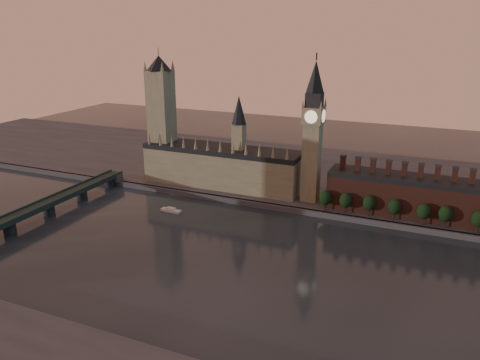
# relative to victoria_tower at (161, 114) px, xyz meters

# --- Properties ---
(ground) EXTENTS (900.00, 900.00, 0.00)m
(ground) POSITION_rel_victoria_tower_xyz_m (120.00, -115.00, -59.09)
(ground) COLOR black
(ground) RESTS_ON ground
(north_bank) EXTENTS (900.00, 182.00, 4.00)m
(north_bank) POSITION_rel_victoria_tower_xyz_m (120.00, 63.04, -57.09)
(north_bank) COLOR #4B4A50
(north_bank) RESTS_ON ground
(palace_of_westminster) EXTENTS (130.00, 30.30, 74.00)m
(palace_of_westminster) POSITION_rel_victoria_tower_xyz_m (55.59, -0.09, -37.46)
(palace_of_westminster) COLOR gray
(palace_of_westminster) RESTS_ON north_bank
(victoria_tower) EXTENTS (24.00, 24.00, 108.00)m
(victoria_tower) POSITION_rel_victoria_tower_xyz_m (0.00, 0.00, 0.00)
(victoria_tower) COLOR gray
(victoria_tower) RESTS_ON north_bank
(big_ben) EXTENTS (15.00, 15.00, 107.00)m
(big_ben) POSITION_rel_victoria_tower_xyz_m (130.00, -5.00, -2.26)
(big_ben) COLOR gray
(big_ben) RESTS_ON north_bank
(chimney_block) EXTENTS (110.00, 25.00, 37.00)m
(chimney_block) POSITION_rel_victoria_tower_xyz_m (200.00, -5.00, -41.27)
(chimney_block) COLOR #50291E
(chimney_block) RESTS_ON north_bank
(embankment_tree_0) EXTENTS (8.60, 8.60, 14.88)m
(embankment_tree_0) POSITION_rel_victoria_tower_xyz_m (145.48, -21.46, -45.62)
(embankment_tree_0) COLOR black
(embankment_tree_0) RESTS_ON north_bank
(embankment_tree_1) EXTENTS (8.60, 8.60, 14.88)m
(embankment_tree_1) POSITION_rel_victoria_tower_xyz_m (159.69, -21.14, -45.62)
(embankment_tree_1) COLOR black
(embankment_tree_1) RESTS_ON north_bank
(embankment_tree_2) EXTENTS (8.60, 8.60, 14.88)m
(embankment_tree_2) POSITION_rel_victoria_tower_xyz_m (175.50, -19.64, -45.62)
(embankment_tree_2) COLOR black
(embankment_tree_2) RESTS_ON north_bank
(embankment_tree_3) EXTENTS (8.60, 8.60, 14.88)m
(embankment_tree_3) POSITION_rel_victoria_tower_xyz_m (192.12, -20.45, -45.62)
(embankment_tree_3) COLOR black
(embankment_tree_3) RESTS_ON north_bank
(embankment_tree_4) EXTENTS (8.60, 8.60, 14.88)m
(embankment_tree_4) POSITION_rel_victoria_tower_xyz_m (210.40, -21.39, -45.62)
(embankment_tree_4) COLOR black
(embankment_tree_4) RESTS_ON north_bank
(embankment_tree_5) EXTENTS (8.60, 8.60, 14.88)m
(embankment_tree_5) POSITION_rel_victoria_tower_xyz_m (223.44, -20.30, -45.62)
(embankment_tree_5) COLOR black
(embankment_tree_5) RESTS_ON north_bank
(embankment_tree_6) EXTENTS (8.60, 8.60, 14.88)m
(embankment_tree_6) POSITION_rel_victoria_tower_xyz_m (242.72, -21.20, -45.62)
(embankment_tree_6) COLOR black
(embankment_tree_6) RESTS_ON north_bank
(westminster_bridge) EXTENTS (14.00, 200.00, 11.55)m
(westminster_bridge) POSITION_rel_victoria_tower_xyz_m (-35.00, -117.70, -51.65)
(westminster_bridge) COLOR #1D2D28
(westminster_bridge) RESTS_ON ground
(river_boat) EXTENTS (15.95, 5.57, 3.13)m
(river_boat) POSITION_rel_victoria_tower_xyz_m (41.52, -58.42, -57.89)
(river_boat) COLOR beige
(river_boat) RESTS_ON ground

